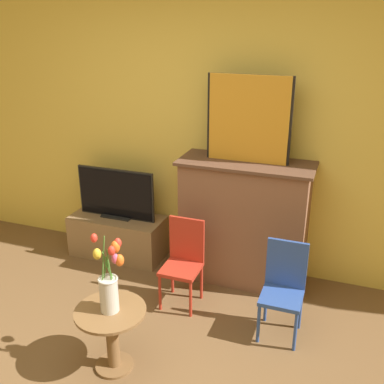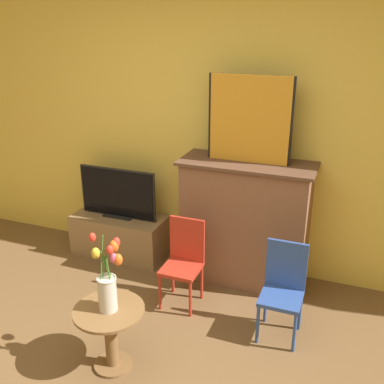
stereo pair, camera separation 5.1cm
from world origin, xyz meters
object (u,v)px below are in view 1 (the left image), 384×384
object	(u,v)px
chair_blue	(284,285)
chair_red	(184,258)
painting	(248,119)
vase_tulips	(110,282)
tv_monitor	(116,194)

from	to	relation	value
chair_blue	chair_red	bearing A→B (deg)	172.19
painting	chair_red	xyz separation A→B (m)	(-0.36, -0.51, -1.05)
vase_tulips	chair_red	bearing A→B (deg)	79.48
chair_blue	vase_tulips	world-z (taller)	vase_tulips
chair_red	vase_tulips	size ratio (longest dim) A/B	1.29
painting	vase_tulips	bearing A→B (deg)	-110.78
tv_monitor	chair_red	size ratio (longest dim) A/B	1.09
painting	chair_blue	xyz separation A→B (m)	(0.46, -0.62, -1.05)
chair_red	chair_blue	xyz separation A→B (m)	(0.82, -0.11, 0.00)
painting	chair_blue	distance (m)	1.30
tv_monitor	chair_blue	xyz separation A→B (m)	(1.70, -0.62, -0.24)
painting	vase_tulips	distance (m)	1.67
painting	chair_red	size ratio (longest dim) A/B	0.97
tv_monitor	vase_tulips	xyz separation A→B (m)	(0.72, -1.37, 0.02)
chair_blue	painting	bearing A→B (deg)	126.21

